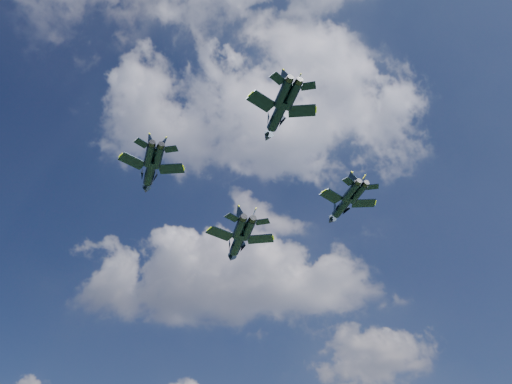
% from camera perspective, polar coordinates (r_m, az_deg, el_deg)
% --- Properties ---
extents(jet_lead, '(13.06, 17.97, 4.24)m').
position_cam_1_polar(jet_lead, '(101.02, -2.15, -5.88)').
color(jet_lead, black).
extents(jet_left, '(10.57, 14.59, 3.47)m').
position_cam_1_polar(jet_left, '(87.78, -12.03, 2.13)').
color(jet_left, black).
extents(jet_right, '(10.56, 14.50, 3.46)m').
position_cam_1_polar(jet_right, '(94.42, 9.80, -1.64)').
color(jet_right, black).
extents(jet_slot, '(10.15, 14.04, 3.34)m').
position_cam_1_polar(jet_slot, '(75.68, 2.40, 8.62)').
color(jet_slot, black).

